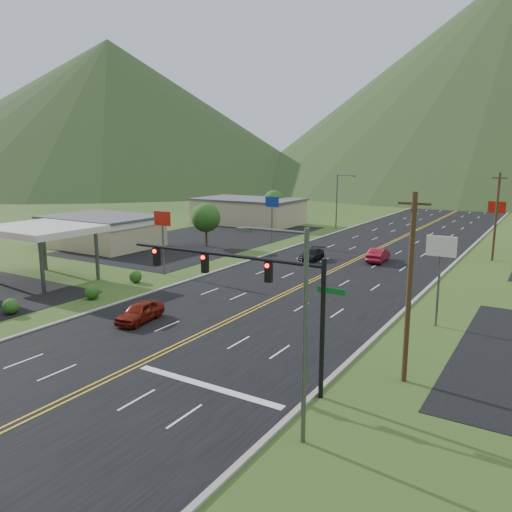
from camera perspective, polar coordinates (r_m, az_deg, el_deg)
The scene contains 18 objects.
traffic_signal at distance 25.70m, azimuth -0.52°, elevation -3.02°, with size 13.10×0.43×7.00m.
streetlight_east at distance 20.19m, azimuth 4.81°, elevation -7.51°, with size 3.28×0.25×9.00m.
streetlight_west at distance 83.51m, azimuth 9.42°, elevation 6.61°, with size 3.28×0.25×9.00m.
gas_canopy at distance 51.32m, azimuth -23.36°, elevation 2.70°, with size 10.00×8.00×5.30m.
building_west_mid at distance 69.27m, azimuth -17.22°, elevation 2.92°, with size 14.40×10.40×4.10m.
building_west_far at distance 89.48m, azimuth -0.88°, elevation 5.18°, with size 18.40×11.40×4.50m.
pole_sign_west_a at distance 50.58m, azimuth -10.64°, elevation 3.52°, with size 2.00×0.18×6.40m.
pole_sign_west_b at distance 68.37m, azimuth 1.84°, elevation 5.66°, with size 2.00×0.18×6.40m.
pole_sign_east_a at distance 36.36m, azimuth 20.35°, elevation 0.04°, with size 2.00×0.18×6.40m.
pole_sign_east_b at distance 67.77m, azimuth 25.78°, elevation 4.51°, with size 2.00×0.18×6.40m.
tree_west_a at distance 65.98m, azimuth -5.75°, elevation 4.39°, with size 3.84×3.84×5.82m.
tree_west_b at distance 91.21m, azimuth 2.07°, elevation 6.31°, with size 3.84×3.84×5.82m.
utility_pole_a at distance 26.68m, azimuth 17.12°, elevation -3.45°, with size 1.60×0.28×10.00m.
utility_pole_b at distance 62.77m, azimuth 25.75°, elevation 4.13°, with size 1.60×0.28×10.00m.
mountain_nw at distance 229.88m, azimuth -16.23°, elevation 15.35°, with size 190.00×190.00×60.00m, color #233719.
car_red_near at distance 37.00m, azimuth -13.12°, elevation -6.28°, with size 1.70×4.22×1.44m, color maroon.
car_dark_mid at distance 57.42m, azimuth 6.38°, elevation 0.11°, with size 1.86×4.58×1.33m, color black.
car_red_far at distance 58.08m, azimuth 13.80°, elevation 0.09°, with size 1.65×4.73×1.56m, color maroon.
Camera 1 is at (19.71, -7.12, 11.64)m, focal length 35.00 mm.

